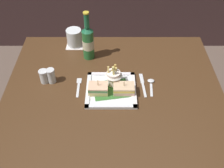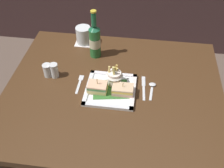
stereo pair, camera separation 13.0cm
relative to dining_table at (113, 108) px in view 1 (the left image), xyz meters
The scene contains 14 objects.
ground_plane 0.60m from the dining_table, ahead, with size 6.00×6.00×0.00m, color brown.
dining_table is the anchor object (origin of this frame).
square_plate 0.15m from the dining_table, 131.33° to the right, with size 0.24×0.24×0.02m.
sandwich_half_left 0.19m from the dining_table, 156.61° to the right, with size 0.09×0.07×0.08m.
sandwich_half_right 0.18m from the dining_table, 33.14° to the right, with size 0.10×0.07×0.07m.
fries_cup 0.20m from the dining_table, 98.72° to the left, with size 0.08×0.08×0.12m.
beer_bottle 0.38m from the dining_table, 118.02° to the left, with size 0.06×0.06×0.28m.
drink_coaster 0.46m from the dining_table, 121.64° to the left, with size 0.10×0.10×0.00m, color silver.
water_glass 0.47m from the dining_table, 121.64° to the left, with size 0.09×0.09×0.10m.
fork 0.23m from the dining_table, behind, with size 0.02×0.14×0.00m.
knife 0.21m from the dining_table, 12.80° to the left, with size 0.03×0.17×0.00m.
spoon 0.24m from the dining_table, 11.06° to the left, with size 0.03×0.12×0.01m.
salt_shaker 0.39m from the dining_table, behind, with size 0.05×0.05×0.07m.
pepper_shaker 0.36m from the dining_table, behind, with size 0.04×0.04×0.08m.
Camera 1 is at (-0.01, -0.95, 1.68)m, focal length 43.08 mm.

